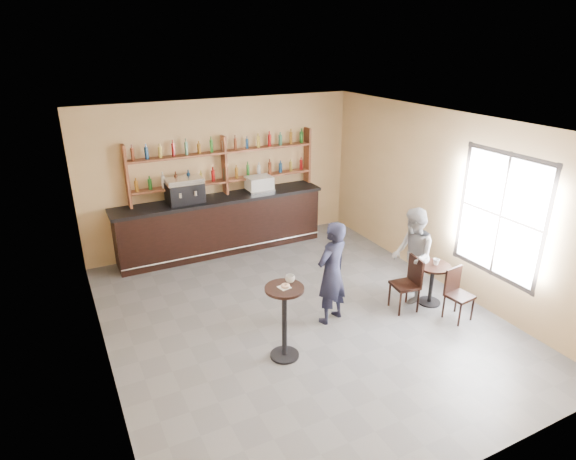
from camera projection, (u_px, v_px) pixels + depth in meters
name	position (u px, v px, depth m)	size (l,w,h in m)	color
floor	(299.00, 317.00, 8.05)	(7.00, 7.00, 0.00)	#5E5F63
ceiling	(301.00, 124.00, 6.85)	(7.00, 7.00, 0.00)	white
wall_back	(223.00, 175.00, 10.34)	(7.00, 7.00, 0.00)	tan
wall_front	(474.00, 351.00, 4.55)	(7.00, 7.00, 0.00)	tan
wall_left	(95.00, 268.00, 6.19)	(7.00, 7.00, 0.00)	tan
wall_right	(446.00, 201.00, 8.71)	(7.00, 7.00, 0.00)	tan
window_pane	(500.00, 216.00, 7.67)	(2.00, 2.00, 0.00)	white
window_frame	(500.00, 216.00, 7.67)	(0.04, 1.70, 2.10)	black
shelf_unit	(225.00, 166.00, 10.15)	(4.00, 0.26, 1.40)	brown
liquor_bottles	(224.00, 159.00, 10.09)	(3.68, 0.10, 1.00)	#8C5919
bar_counter	(221.00, 224.00, 10.33)	(4.50, 0.88, 1.22)	black
espresso_machine	(185.00, 190.00, 9.70)	(0.72, 0.46, 0.51)	black
pastry_case	(259.00, 184.00, 10.42)	(0.56, 0.45, 0.33)	silver
pedestal_table	(284.00, 323.00, 6.86)	(0.56, 0.56, 1.14)	black
napkin	(284.00, 287.00, 6.65)	(0.15, 0.15, 0.00)	white
donut	(285.00, 286.00, 6.63)	(0.13, 0.13, 0.05)	#B97043
cup_pedestal	(290.00, 279.00, 6.77)	(0.13, 0.13, 0.11)	white
man_main	(332.00, 273.00, 7.66)	(0.63, 0.41, 1.73)	black
cafe_table	(431.00, 284.00, 8.35)	(0.58, 0.58, 0.74)	black
cup_cafe	(436.00, 262.00, 8.21)	(0.11, 0.11, 0.10)	white
chair_west	(405.00, 285.00, 8.12)	(0.41, 0.41, 0.95)	black
chair_south	(460.00, 295.00, 7.85)	(0.38, 0.38, 0.88)	black
patron_second	(412.00, 256.00, 8.31)	(0.82, 0.64, 1.69)	gray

